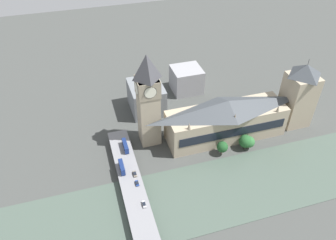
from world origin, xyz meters
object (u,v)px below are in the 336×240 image
road_bridge (138,206)px  double_decker_bus_lead (122,167)px  parliament_hall (226,119)px  double_decker_bus_mid (125,146)px  car_northbound_lead (135,174)px  car_southbound_mid (144,204)px  clock_tower (148,98)px  victoria_tower (299,95)px  car_southbound_lead (137,183)px

road_bridge → double_decker_bus_lead: double_decker_bus_lead is taller
parliament_hall → double_decker_bus_mid: (0.78, 70.43, -6.58)m
double_decker_bus_mid → car_northbound_lead: (-24.00, -0.97, -1.77)m
car_southbound_mid → car_northbound_lead: bearing=0.2°
double_decker_bus_lead → clock_tower: bearing=-41.3°
road_bridge → car_northbound_lead: (22.02, -3.34, 1.88)m
parliament_hall → clock_tower: 56.51m
clock_tower → car_northbound_lead: (-33.80, 17.82, -28.72)m
double_decker_bus_mid → car_northbound_lead: 24.08m
road_bridge → car_southbound_mid: (-0.99, -3.42, 1.84)m
double_decker_bus_mid → road_bridge: bearing=177.1°
car_northbound_lead → car_southbound_mid: 23.01m
parliament_hall → victoria_tower: bearing=-89.9°
parliament_hall → double_decker_bus_mid: bearing=89.4°
parliament_hall → car_southbound_lead: bearing=113.7°
clock_tower → double_decker_bus_lead: size_ratio=6.25×
car_northbound_lead → double_decker_bus_lead: bearing=47.7°
double_decker_bus_lead → car_northbound_lead: double_decker_bus_lead is taller
road_bridge → car_southbound_lead: car_southbound_lead is taller
double_decker_bus_lead → car_southbound_mid: 29.86m
clock_tower → car_southbound_lead: clock_tower is taller
road_bridge → car_southbound_mid: size_ratio=28.11×
clock_tower → car_northbound_lead: bearing=152.2°
car_southbound_lead → car_southbound_mid: (-15.59, -0.36, 0.03)m
victoria_tower → car_southbound_mid: bearing=110.5°
car_northbound_lead → car_southbound_lead: bearing=177.9°
double_decker_bus_lead → car_southbound_lead: (-13.45, -6.34, -1.92)m
clock_tower → victoria_tower: size_ratio=1.27×
clock_tower → car_southbound_lead: 53.44m
parliament_hall → clock_tower: bearing=78.4°
victoria_tower → double_decker_bus_mid: bearing=89.7°
car_northbound_lead → parliament_hall: bearing=-71.5°
car_northbound_lead → clock_tower: bearing=-27.8°
road_bridge → double_decker_bus_lead: 28.48m
parliament_hall → double_decker_bus_lead: size_ratio=7.78×
parliament_hall → victoria_tower: size_ratio=1.58×
victoria_tower → car_northbound_lead: 127.37m
double_decker_bus_mid → parliament_hall: bearing=-90.6°
road_bridge → car_southbound_mid: bearing=-106.2°
car_southbound_lead → clock_tower: bearing=-23.7°
victoria_tower → car_northbound_lead: victoria_tower is taller
road_bridge → car_northbound_lead: car_northbound_lead is taller
victoria_tower → road_bridge: (-45.30, 127.34, -19.35)m
parliament_hall → car_northbound_lead: bearing=108.5°
victoria_tower → road_bridge: size_ratio=0.40×
double_decker_bus_mid → car_northbound_lead: size_ratio=2.47×
clock_tower → double_decker_bus_mid: bearing=117.6°
car_southbound_lead → car_northbound_lead: bearing=-2.1°
victoria_tower → double_decker_bus_mid: 125.96m
clock_tower → car_southbound_mid: clock_tower is taller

